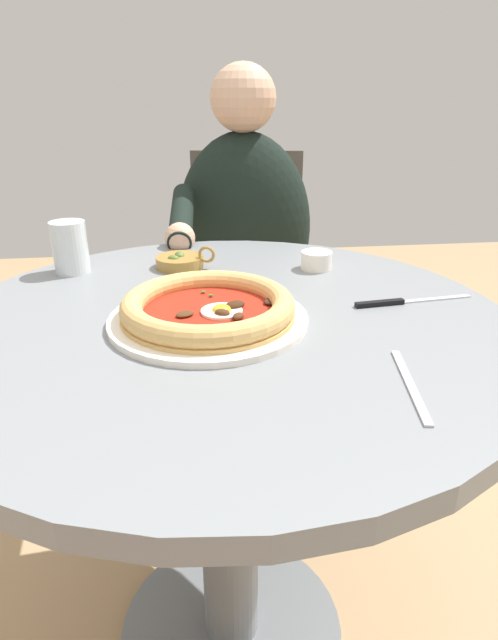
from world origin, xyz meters
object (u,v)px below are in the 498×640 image
steak_knife (397,302)px  diner_person (243,295)px  olive_pan (180,261)px  cafe_chair_diner (246,270)px  dining_table (227,408)px  ramekin_capers (317,260)px  fork_utensil (410,384)px  water_glass (71,251)px  pizza_on_plate (208,310)px

steak_knife → diner_person: bearing=104.6°
olive_pan → cafe_chair_diner: bearing=71.0°
dining_table → steak_knife: 0.34m
ramekin_capers → diner_person: 0.56m
fork_utensil → steak_knife: bearing=71.2°
dining_table → olive_pan: 0.32m
ramekin_capers → steak_knife: bearing=-66.4°
dining_table → olive_pan: (-0.07, 0.25, 0.19)m
fork_utensil → diner_person: bearing=95.6°
steak_knife → cafe_chair_diner: cafe_chair_diner is taller
dining_table → diner_person: diner_person is taller
water_glass → ramekin_capers: size_ratio=1.64×
pizza_on_plate → dining_table: bearing=48.4°
steak_knife → ramekin_capers: size_ratio=3.47×
pizza_on_plate → diner_person: 0.78m
ramekin_capers → water_glass: bearing=175.3°
steak_knife → olive_pan: olive_pan is taller
fork_utensil → diner_person: 0.98m
dining_table → pizza_on_plate: 0.20m
ramekin_capers → cafe_chair_diner: size_ratio=0.07×
dining_table → ramekin_capers: (0.20, 0.21, 0.20)m
ramekin_capers → diner_person: bearing=100.6°
steak_knife → dining_table: bearing=-178.7°
steak_knife → ramekin_capers: ramekin_capers is taller
steak_knife → fork_utensil: bearing=-108.8°
dining_table → ramekin_capers: ramekin_capers is taller
olive_pan → fork_utensil: size_ratio=0.71×
water_glass → ramekin_capers: bearing=-4.7°
ramekin_capers → fork_utensil: (0.00, -0.45, -0.02)m
water_glass → olive_pan: bearing=1.5°
dining_table → pizza_on_plate: size_ratio=2.98×
diner_person → water_glass: bearing=-130.7°
ramekin_capers → pizza_on_plate: bearing=-133.7°
ramekin_capers → diner_person: (-0.09, 0.49, -0.25)m
steak_knife → ramekin_capers: 0.22m
ramekin_capers → dining_table: bearing=-134.1°
pizza_on_plate → water_glass: size_ratio=3.03×
steak_knife → cafe_chair_diner: (-0.15, 0.83, -0.21)m
pizza_on_plate → olive_pan: olive_pan is taller
dining_table → steak_knife: steak_knife is taller
water_glass → olive_pan: 0.21m
dining_table → cafe_chair_diner: size_ratio=0.99×
olive_pan → water_glass: bearing=-178.5°
olive_pan → cafe_chair_diner: (0.20, 0.59, -0.22)m
pizza_on_plate → diner_person: size_ratio=0.26×
steak_knife → cafe_chair_diner: bearing=100.5°
fork_utensil → cafe_chair_diner: 1.11m
ramekin_capers → cafe_chair_diner: cafe_chair_diner is taller
dining_table → pizza_on_plate: bearing=-131.6°
steak_knife → fork_utensil: steak_knife is taller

